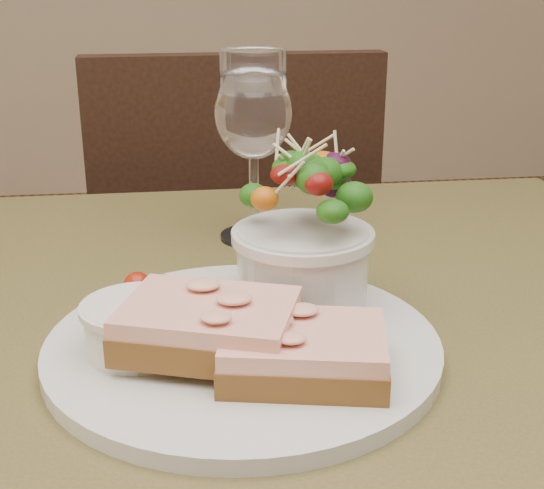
{
  "coord_description": "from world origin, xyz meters",
  "views": [
    {
      "loc": [
        -0.07,
        -0.51,
        1.02
      ],
      "look_at": [
        -0.0,
        0.04,
        0.81
      ],
      "focal_mm": 50.0,
      "sensor_mm": 36.0,
      "label": 1
    }
  ],
  "objects": [
    {
      "name": "cafe_table",
      "position": [
        0.0,
        0.0,
        0.65
      ],
      "size": [
        0.8,
        0.8,
        0.75
      ],
      "color": "#453B1D",
      "rests_on": "ground"
    },
    {
      "name": "chair_far",
      "position": [
        0.01,
        0.71,
        0.29
      ],
      "size": [
        0.43,
        0.43,
        0.9
      ],
      "rotation": [
        0.0,
        0.0,
        3.16
      ],
      "color": "black",
      "rests_on": "ground"
    },
    {
      "name": "dinner_plate",
      "position": [
        -0.03,
        -0.03,
        0.76
      ],
      "size": [
        0.28,
        0.28,
        0.01
      ],
      "primitive_type": "cylinder",
      "color": "silver",
      "rests_on": "cafe_table"
    },
    {
      "name": "sandwich_front",
      "position": [
        0.0,
        -0.08,
        0.78
      ],
      "size": [
        0.12,
        0.1,
        0.03
      ],
      "rotation": [
        0.0,
        0.0,
        -0.2
      ],
      "color": "#4E3314",
      "rests_on": "dinner_plate"
    },
    {
      "name": "sandwich_back",
      "position": [
        -0.06,
        -0.05,
        0.79
      ],
      "size": [
        0.14,
        0.12,
        0.03
      ],
      "rotation": [
        0.0,
        0.0,
        -0.34
      ],
      "color": "#4E3314",
      "rests_on": "dinner_plate"
    },
    {
      "name": "ramekin",
      "position": [
        -0.1,
        -0.03,
        0.78
      ],
      "size": [
        0.07,
        0.07,
        0.04
      ],
      "color": "silver",
      "rests_on": "dinner_plate"
    },
    {
      "name": "salad_bowl",
      "position": [
        0.02,
        0.03,
        0.82
      ],
      "size": [
        0.1,
        0.1,
        0.13
      ],
      "color": "silver",
      "rests_on": "dinner_plate"
    },
    {
      "name": "garnish",
      "position": [
        -0.1,
        0.06,
        0.77
      ],
      "size": [
        0.05,
        0.04,
        0.02
      ],
      "color": "#113509",
      "rests_on": "dinner_plate"
    },
    {
      "name": "wine_glass",
      "position": [
        0.0,
        0.22,
        0.87
      ],
      "size": [
        0.08,
        0.08,
        0.18
      ],
      "color": "white",
      "rests_on": "cafe_table"
    }
  ]
}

